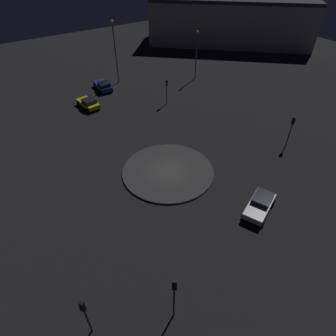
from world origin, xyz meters
name	(u,v)px	position (x,y,z in m)	size (l,w,h in m)	color
ground_plane	(168,172)	(0.00, 0.00, 0.00)	(118.17, 118.17, 0.00)	black
roundabout_island	(168,171)	(0.00, 0.00, 0.10)	(9.92, 9.92, 0.19)	#383838
car_yellow	(88,103)	(-1.39, 18.74, 0.72)	(2.46, 4.19, 1.41)	gold
car_blue	(103,85)	(2.97, 23.17, 0.75)	(2.33, 4.28, 1.46)	#1E38A5
car_silver	(260,204)	(3.95, -9.37, 0.72)	(4.44, 3.27, 1.35)	silver
traffic_light_northeast	(167,87)	(8.76, 13.26, 2.69)	(0.37, 0.40, 3.77)	#2D2D2D
traffic_light_east	(292,126)	(14.76, -3.89, 2.74)	(0.38, 0.35, 3.83)	#2D2D2D
traffic_light_southwest	(174,292)	(-8.22, -12.78, 3.18)	(0.37, 0.40, 4.49)	#2D2D2D
traffic_light_southwest_near	(85,311)	(-13.22, -10.61, 2.79)	(0.39, 0.38, 3.91)	#2D2D2D
streetlamp_north	(115,46)	(6.36, 24.46, 6.01)	(0.48, 0.48, 9.85)	#4C4C51
streetlamp_northeast	(197,49)	(18.25, 18.45, 4.98)	(0.48, 0.48, 7.92)	#4C4C51
store_building	(231,20)	(38.00, 31.08, 4.71)	(34.49, 33.18, 9.43)	#ADA893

